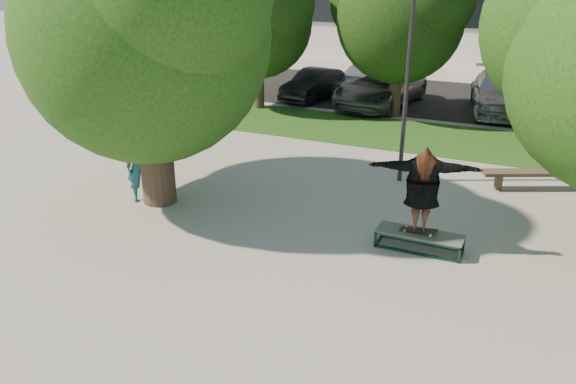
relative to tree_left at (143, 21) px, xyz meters
The scene contains 16 objects.
ground 6.26m from the tree_left, 14.31° to the right, with size 120.00×120.00×0.00m, color #9C9890.
grass_strip 10.87m from the tree_left, 57.80° to the left, with size 30.00×4.00×0.02m, color #164814.
asphalt_strip 16.13m from the tree_left, 73.93° to the left, with size 40.00×8.00×0.01m, color black.
tree_left is the anchor object (origin of this frame).
bg_tree_left 10.26m from the tree_left, 102.86° to the left, with size 5.28×4.51×5.77m.
bg_tree_mid 11.45m from the tree_left, 73.68° to the left, with size 5.76×4.92×6.24m.
bg_tree_right 13.66m from the tree_left, 50.20° to the left, with size 5.04×4.31×5.43m.
lamppost 6.70m from the tree_left, 36.42° to the left, with size 0.25×0.15×6.11m.
grind_box 7.90m from the tree_left, ahead, with size 1.80×0.60×0.38m.
skater_rig 7.30m from the tree_left, ahead, with size 2.33×1.16×1.90m.
bystander 3.50m from the tree_left, 148.57° to the right, with size 0.69×0.45×1.89m, color #18555E.
bench 10.97m from the tree_left, 28.47° to the left, with size 3.25×1.83×0.52m.
car_silver_a 14.94m from the tree_left, 86.86° to the left, with size 1.65×4.10×1.40m, color #9E9FA3.
car_dark 12.98m from the tree_left, 93.26° to the left, with size 1.38×3.97×1.31m, color black.
car_grey 13.14m from the tree_left, 79.53° to the left, with size 2.50×5.42×1.51m, color slate.
car_silver_b 15.63m from the tree_left, 62.47° to the left, with size 2.18×5.37×1.56m, color #A3A4A8.
Camera 1 is at (4.24, -9.67, 5.64)m, focal length 35.00 mm.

